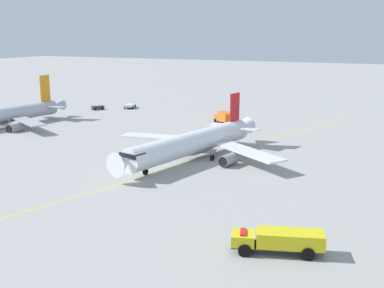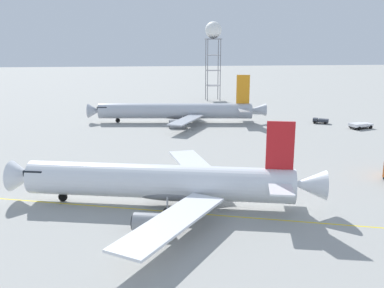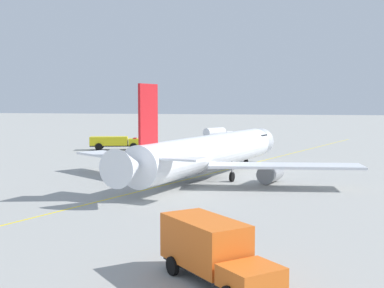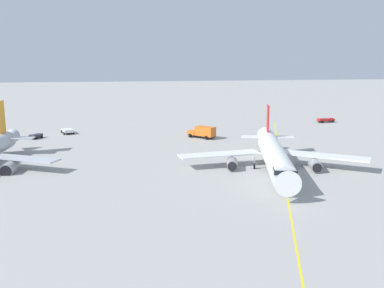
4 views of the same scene
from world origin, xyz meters
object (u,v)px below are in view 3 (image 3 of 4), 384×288
(airliner_main, at_px, (208,154))
(catering_truck_truck, at_px, (212,250))
(fire_tender_truck, at_px, (115,142))
(fuel_tanker_truck, at_px, (217,133))

(airliner_main, bearing_deg, catering_truck_truck, -155.33)
(airliner_main, bearing_deg, fire_tender_truck, 50.64)
(airliner_main, height_order, fire_tender_truck, airliner_main)
(fire_tender_truck, xyz_separation_m, catering_truck_truck, (-66.62, -31.06, 0.13))
(airliner_main, bearing_deg, fuel_tanker_truck, 22.51)
(catering_truck_truck, bearing_deg, fire_tender_truck, 160.99)
(airliner_main, height_order, catering_truck_truck, airliner_main)
(fire_tender_truck, height_order, fuel_tanker_truck, fuel_tanker_truck)
(catering_truck_truck, bearing_deg, fuel_tanker_truck, 145.88)
(fire_tender_truck, bearing_deg, airliner_main, -69.51)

